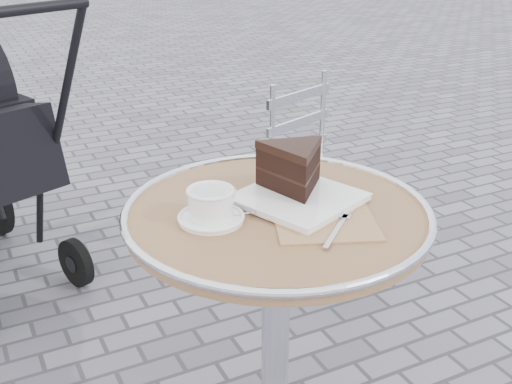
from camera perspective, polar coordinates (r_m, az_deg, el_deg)
name	(u,v)px	position (r m, az deg, el deg)	size (l,w,h in m)	color
cafe_table	(276,271)	(1.56, 1.82, -7.07)	(0.72, 0.72, 0.74)	silver
cappuccino_set	(212,207)	(1.42, -3.97, -1.31)	(0.17, 0.15, 0.07)	white
cake_plate_set	(296,174)	(1.52, 3.56, 1.58)	(0.32, 0.41, 0.13)	#9F7557
bistro_chair	(311,157)	(2.49, 4.90, 3.12)	(0.46, 0.46, 0.79)	silver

